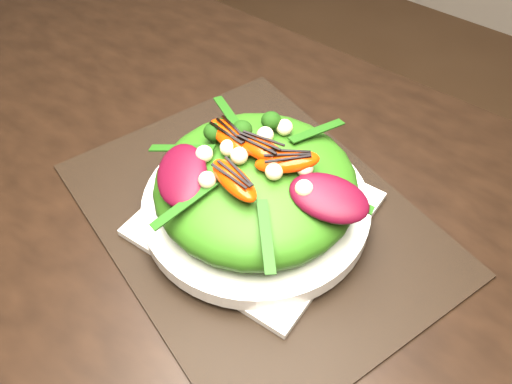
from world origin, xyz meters
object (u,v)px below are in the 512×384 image
Objects in this scene: salad_bowl at (256,206)px; orange_segment at (253,132)px; plate_base at (256,214)px; lettuce_mound at (256,185)px; placemat at (256,217)px; dining_table at (101,200)px.

orange_segment is (-0.02, 0.03, 0.08)m from salad_bowl.
plate_base is 0.05m from lettuce_mound.
orange_segment is (-0.02, 0.03, 0.10)m from placemat.
placemat is 0.01m from plate_base.
dining_table is at bearing -155.48° from placemat.
dining_table is 0.23m from orange_segment.
placemat is 1.91× the size of lettuce_mound.
dining_table reaches higher than plate_base.
lettuce_mound is (0.19, 0.09, 0.08)m from dining_table.
orange_segment reaches higher than lettuce_mound.
placemat is 6.47× the size of orange_segment.
lettuce_mound reaches higher than placemat.
lettuce_mound is at bearing 0.00° from placemat.
orange_segment is (-0.02, 0.03, 0.10)m from plate_base.
plate_base is 3.37× the size of orange_segment.
salad_bowl is 0.09m from orange_segment.
placemat is 1.66× the size of salad_bowl.
salad_bowl is at bearing -47.70° from orange_segment.
salad_bowl is 3.90× the size of orange_segment.
dining_table is at bearing -145.16° from orange_segment.
plate_base is at bearing -90.00° from placemat.
dining_table reaches higher than lettuce_mound.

